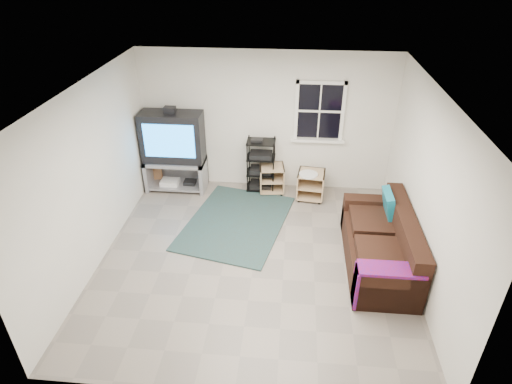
# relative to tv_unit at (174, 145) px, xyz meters

# --- Properties ---
(room) EXTENTS (4.60, 4.62, 4.60)m
(room) POSITION_rel_tv_unit_xyz_m (2.64, 0.27, 0.57)
(room) COLOR gray
(room) RESTS_ON ground
(tv_unit) EXTENTS (1.12, 0.56, 1.65)m
(tv_unit) POSITION_rel_tv_unit_xyz_m (0.00, 0.00, 0.00)
(tv_unit) COLOR gray
(tv_unit) RESTS_ON ground
(av_rack) EXTENTS (0.52, 0.38, 1.05)m
(av_rack) POSITION_rel_tv_unit_xyz_m (1.62, 0.09, -0.45)
(av_rack) COLOR black
(av_rack) RESTS_ON ground
(side_table_left) EXTENTS (0.50, 0.50, 0.53)m
(side_table_left) POSITION_rel_tv_unit_xyz_m (1.82, 0.07, -0.62)
(side_table_left) COLOR tan
(side_table_left) RESTS_ON ground
(side_table_right) EXTENTS (0.53, 0.53, 0.55)m
(side_table_right) POSITION_rel_tv_unit_xyz_m (2.56, -0.12, -0.59)
(side_table_right) COLOR tan
(side_table_right) RESTS_ON ground
(sofa) EXTENTS (0.90, 2.02, 0.92)m
(sofa) POSITION_rel_tv_unit_xyz_m (3.56, -1.96, -0.58)
(sofa) COLOR black
(sofa) RESTS_ON ground
(shag_rug) EXTENTS (1.98, 2.42, 0.03)m
(shag_rug) POSITION_rel_tv_unit_xyz_m (1.29, -1.10, -0.89)
(shag_rug) COLOR #321F16
(shag_rug) RESTS_ON ground
(paper_bag) EXTENTS (0.29, 0.22, 0.37)m
(paper_bag) POSITION_rel_tv_unit_xyz_m (-0.48, 0.17, -0.72)
(paper_bag) COLOR #9A6745
(paper_bag) RESTS_ON ground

